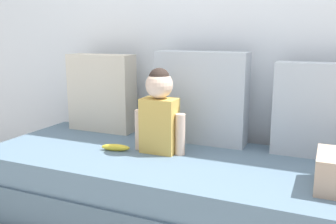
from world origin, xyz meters
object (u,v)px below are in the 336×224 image
(throw_pillow_center, at_px, (201,98))
(banana, at_px, (116,147))
(throw_pillow_left, at_px, (102,93))
(toddler, at_px, (159,111))
(couch, at_px, (180,190))
(throw_pillow_right, at_px, (329,111))

(throw_pillow_center, distance_m, banana, 0.60)
(throw_pillow_left, relative_size, toddler, 1.10)
(banana, bearing_deg, couch, 5.89)
(throw_pillow_right, bearing_deg, throw_pillow_left, 180.00)
(throw_pillow_left, height_order, banana, throw_pillow_left)
(throw_pillow_center, bearing_deg, throw_pillow_right, 0.00)
(toddler, xyz_separation_m, banana, (-0.24, -0.09, -0.22))
(couch, height_order, banana, banana)
(toddler, bearing_deg, throw_pillow_left, 153.14)
(couch, distance_m, throw_pillow_left, 0.93)
(couch, bearing_deg, toddler, 162.53)
(toddler, bearing_deg, banana, -160.24)
(couch, height_order, toddler, toddler)
(toddler, relative_size, banana, 2.85)
(couch, height_order, throw_pillow_left, throw_pillow_left)
(throw_pillow_left, relative_size, banana, 3.12)
(toddler, distance_m, banana, 0.34)
(couch, height_order, throw_pillow_center, throw_pillow_center)
(throw_pillow_center, xyz_separation_m, banana, (-0.39, -0.38, -0.26))
(throw_pillow_left, relative_size, throw_pillow_right, 0.92)
(throw_pillow_left, bearing_deg, couch, -25.06)
(couch, xyz_separation_m, toddler, (-0.15, 0.05, 0.43))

